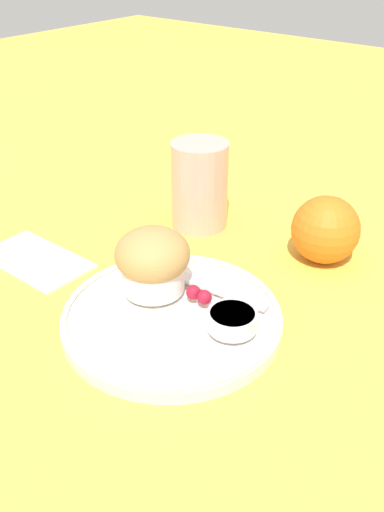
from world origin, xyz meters
TOP-DOWN VIEW (x-y plane):
  - ground_plane at (0.00, 0.00)m, footprint 3.00×3.00m
  - plate at (0.01, -0.03)m, footprint 0.23×0.23m
  - muffin at (-0.03, -0.01)m, footprint 0.08×0.08m
  - cream_ramekin at (0.08, -0.01)m, footprint 0.05×0.05m
  - berry_pair at (0.03, 0.00)m, footprint 0.03×0.02m
  - butter_knife at (0.01, 0.03)m, footprint 0.15×0.03m
  - orange_fruit at (0.07, 0.19)m, footprint 0.08×0.08m
  - juice_glass at (-0.11, 0.17)m, footprint 0.08×0.08m
  - folded_napkin at (-0.20, -0.04)m, footprint 0.14×0.08m

SIDE VIEW (x-z plane):
  - ground_plane at x=0.00m, z-range 0.00..0.00m
  - folded_napkin at x=-0.20m, z-range 0.00..0.01m
  - plate at x=0.01m, z-range 0.00..0.02m
  - butter_knife at x=0.01m, z-range 0.02..0.02m
  - berry_pair at x=0.03m, z-range 0.02..0.04m
  - cream_ramekin at x=0.08m, z-range 0.02..0.04m
  - orange_fruit at x=0.07m, z-range 0.00..0.08m
  - muffin at x=-0.03m, z-range 0.02..0.09m
  - juice_glass at x=-0.11m, z-range 0.00..0.12m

